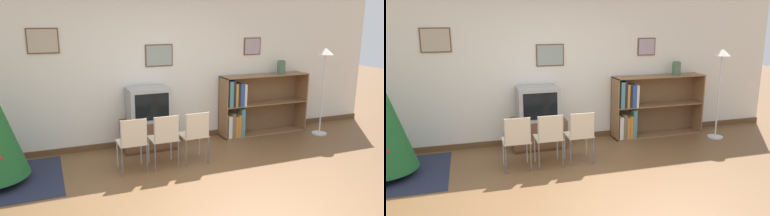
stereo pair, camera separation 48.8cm
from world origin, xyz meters
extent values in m
plane|color=brown|center=(0.00, 0.00, 0.00)|extent=(24.00, 24.00, 0.00)
cube|color=silver|center=(0.00, 2.41, 1.35)|extent=(9.13, 0.08, 2.70)
cube|color=brown|center=(0.00, 2.35, 0.05)|extent=(9.13, 0.03, 0.10)
cube|color=brown|center=(-1.79, 2.36, 1.84)|extent=(0.47, 0.02, 0.39)
cube|color=tan|center=(-1.79, 2.34, 1.84)|extent=(0.43, 0.01, 0.35)
cube|color=brown|center=(0.05, 2.36, 1.56)|extent=(0.49, 0.02, 0.38)
cube|color=gray|center=(0.05, 2.34, 1.56)|extent=(0.45, 0.01, 0.34)
cube|color=brown|center=(1.88, 2.36, 1.66)|extent=(0.35, 0.02, 0.32)
cube|color=#A893A3|center=(1.88, 2.34, 1.66)|extent=(0.31, 0.01, 0.29)
sphere|color=red|center=(-2.41, 1.18, 0.47)|extent=(0.04, 0.04, 0.04)
sphere|color=silver|center=(-2.25, 1.64, 0.54)|extent=(0.05, 0.05, 0.05)
cube|color=#4C311E|center=(-0.24, 2.08, 0.03)|extent=(0.88, 0.48, 0.05)
cube|color=brown|center=(-0.24, 2.08, 0.28)|extent=(0.91, 0.50, 0.46)
cube|color=#9E9E99|center=(-0.24, 2.08, 0.79)|extent=(0.69, 0.48, 0.56)
cube|color=black|center=(-0.24, 1.84, 0.79)|extent=(0.56, 0.01, 0.44)
cube|color=beige|center=(-0.72, 1.28, 0.43)|extent=(0.40, 0.40, 0.02)
cube|color=beige|center=(-0.72, 1.08, 0.63)|extent=(0.35, 0.02, 0.38)
cylinder|color=#B2B2B2|center=(-0.90, 1.46, 0.21)|extent=(0.02, 0.02, 0.42)
cylinder|color=#B2B2B2|center=(-0.54, 1.46, 0.21)|extent=(0.02, 0.02, 0.42)
cylinder|color=#B2B2B2|center=(-0.90, 1.10, 0.21)|extent=(0.02, 0.02, 0.42)
cylinder|color=#B2B2B2|center=(-0.54, 1.10, 0.21)|extent=(0.02, 0.02, 0.42)
cylinder|color=#B2B2B2|center=(-0.90, 1.10, 0.41)|extent=(0.02, 0.02, 0.82)
cylinder|color=#B2B2B2|center=(-0.54, 1.10, 0.41)|extent=(0.02, 0.02, 0.82)
cube|color=beige|center=(-0.24, 1.28, 0.43)|extent=(0.40, 0.40, 0.02)
cube|color=beige|center=(-0.24, 1.08, 0.63)|extent=(0.35, 0.02, 0.38)
cylinder|color=#B2B2B2|center=(-0.42, 1.46, 0.21)|extent=(0.02, 0.02, 0.42)
cylinder|color=#B2B2B2|center=(-0.06, 1.46, 0.21)|extent=(0.02, 0.02, 0.42)
cylinder|color=#B2B2B2|center=(-0.42, 1.10, 0.21)|extent=(0.02, 0.02, 0.42)
cylinder|color=#B2B2B2|center=(-0.06, 1.10, 0.21)|extent=(0.02, 0.02, 0.42)
cylinder|color=#B2B2B2|center=(-0.42, 1.10, 0.41)|extent=(0.02, 0.02, 0.82)
cylinder|color=#B2B2B2|center=(-0.06, 1.10, 0.41)|extent=(0.02, 0.02, 0.82)
cube|color=beige|center=(0.24, 1.28, 0.43)|extent=(0.40, 0.40, 0.02)
cube|color=beige|center=(0.24, 1.08, 0.63)|extent=(0.35, 0.02, 0.38)
cylinder|color=#B2B2B2|center=(0.06, 1.46, 0.21)|extent=(0.02, 0.02, 0.42)
cylinder|color=#B2B2B2|center=(0.42, 1.46, 0.21)|extent=(0.02, 0.02, 0.42)
cylinder|color=#B2B2B2|center=(0.06, 1.10, 0.21)|extent=(0.02, 0.02, 0.42)
cylinder|color=#B2B2B2|center=(0.42, 1.10, 0.21)|extent=(0.02, 0.02, 0.42)
cylinder|color=#B2B2B2|center=(0.06, 1.10, 0.41)|extent=(0.02, 0.02, 0.82)
cylinder|color=#B2B2B2|center=(0.42, 1.10, 0.41)|extent=(0.02, 0.02, 0.82)
cube|color=olive|center=(1.20, 2.17, 0.57)|extent=(0.02, 0.36, 1.14)
cube|color=olive|center=(2.94, 2.17, 0.57)|extent=(0.02, 0.36, 1.14)
cube|color=olive|center=(2.07, 2.17, 1.13)|extent=(1.76, 0.36, 0.02)
cube|color=olive|center=(2.07, 2.17, 0.01)|extent=(1.76, 0.36, 0.02)
cube|color=olive|center=(2.07, 2.17, 0.59)|extent=(1.72, 0.36, 0.02)
cube|color=brown|center=(2.07, 2.34, 0.57)|extent=(1.76, 0.01, 1.14)
cube|color=silver|center=(1.28, 2.09, 0.22)|extent=(0.07, 0.20, 0.41)
cube|color=#756047|center=(1.35, 2.11, 0.24)|extent=(0.07, 0.24, 0.45)
cube|color=orange|center=(1.42, 2.12, 0.22)|extent=(0.05, 0.25, 0.40)
cube|color=orange|center=(1.48, 2.10, 0.23)|extent=(0.05, 0.21, 0.42)
cube|color=teal|center=(1.54, 2.11, 0.28)|extent=(0.07, 0.23, 0.52)
cube|color=teal|center=(1.28, 2.10, 0.84)|extent=(0.07, 0.22, 0.47)
cube|color=#232328|center=(1.35, 2.12, 0.85)|extent=(0.05, 0.26, 0.49)
cube|color=orange|center=(1.39, 2.13, 0.82)|extent=(0.05, 0.27, 0.43)
cube|color=#232328|center=(1.44, 2.14, 0.82)|extent=(0.04, 0.30, 0.43)
cube|color=#2D4C93|center=(1.51, 2.10, 0.81)|extent=(0.08, 0.22, 0.42)
cube|color=silver|center=(1.57, 2.10, 0.80)|extent=(0.05, 0.22, 0.41)
cylinder|color=#47664C|center=(2.42, 2.17, 1.26)|extent=(0.16, 0.16, 0.24)
torus|color=#47664C|center=(2.42, 2.17, 1.38)|extent=(0.14, 0.14, 0.03)
cylinder|color=silver|center=(3.03, 1.68, 0.01)|extent=(0.28, 0.28, 0.03)
cylinder|color=silver|center=(3.03, 1.68, 0.78)|extent=(0.03, 0.03, 1.50)
cone|color=white|center=(3.03, 1.68, 1.59)|extent=(0.28, 0.28, 0.12)
camera|label=1|loc=(-1.79, -3.83, 2.20)|focal=35.00mm
camera|label=2|loc=(-1.33, -3.99, 2.20)|focal=35.00mm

